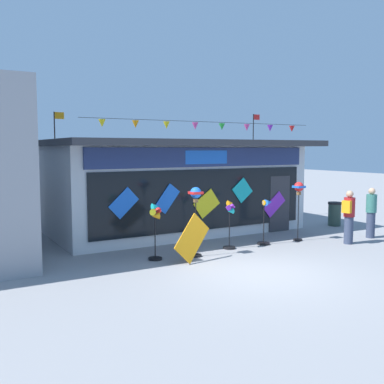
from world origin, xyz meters
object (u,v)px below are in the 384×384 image
kite_shop_building (167,184)px  wind_spinner_far_left (155,223)px  display_kite_on_ground (192,238)px  wind_spinner_right (299,194)px  person_near_camera (349,216)px  person_mid_plaza (371,212)px  wind_spinner_center_left (230,219)px  trash_bin (335,214)px  wind_spinner_center_right (266,218)px  wind_spinner_left (196,203)px

kite_shop_building → wind_spinner_far_left: size_ratio=5.92×
wind_spinner_far_left → display_kite_on_ground: wind_spinner_far_left is taller
display_kite_on_ground → kite_shop_building: bearing=69.9°
wind_spinner_right → person_near_camera: 1.67m
person_mid_plaza → wind_spinner_far_left: bearing=54.8°
kite_shop_building → wind_spinner_center_left: bearing=-90.9°
trash_bin → display_kite_on_ground: size_ratio=0.77×
trash_bin → wind_spinner_center_right: bearing=-163.9°
wind_spinner_right → person_mid_plaza: bearing=-19.6°
kite_shop_building → wind_spinner_center_right: (1.30, -4.22, -0.84)m
wind_spinner_center_left → wind_spinner_center_right: (1.36, -0.03, -0.09)m
display_kite_on_ground → wind_spinner_center_left: bearing=23.5°
trash_bin → wind_spinner_far_left: bearing=-170.8°
kite_shop_building → wind_spinner_center_right: 4.50m
display_kite_on_ground → wind_spinner_left: bearing=50.0°
wind_spinner_far_left → person_near_camera: size_ratio=0.91×
wind_spinner_center_right → person_near_camera: 2.58m
wind_spinner_far_left → wind_spinner_center_left: bearing=2.2°
wind_spinner_right → person_near_camera: wind_spinner_right is taller
kite_shop_building → wind_spinner_right: kite_shop_building is taller
wind_spinner_center_left → person_mid_plaza: person_mid_plaza is taller
wind_spinner_left → display_kite_on_ground: wind_spinner_left is taller
person_near_camera → wind_spinner_far_left: bearing=61.7°
wind_spinner_left → wind_spinner_center_left: 1.52m
kite_shop_building → wind_spinner_far_left: bearing=-120.8°
person_mid_plaza → trash_bin: bearing=-47.6°
wind_spinner_left → person_mid_plaza: 6.47m
wind_spinner_left → person_mid_plaza: (6.39, -0.71, -0.65)m
wind_spinner_far_left → display_kite_on_ground: 1.06m
wind_spinner_left → wind_spinner_center_left: bearing=12.6°
wind_spinner_center_right → person_near_camera: size_ratio=0.84×
kite_shop_building → trash_bin: 6.58m
wind_spinner_center_left → display_kite_on_ground: bearing=-156.5°
person_near_camera → person_mid_plaza: 1.45m
person_near_camera → person_mid_plaza: size_ratio=1.00×
kite_shop_building → person_mid_plaza: size_ratio=5.41×
person_mid_plaza → trash_bin: 2.43m
wind_spinner_right → trash_bin: 3.68m
wind_spinner_center_right → display_kite_on_ground: wind_spinner_center_right is taller
wind_spinner_left → wind_spinner_center_left: size_ratio=1.33×
kite_shop_building → person_near_camera: bearing=-57.1°
kite_shop_building → wind_spinner_left: size_ratio=4.71×
wind_spinner_far_left → trash_bin: 8.44m
wind_spinner_far_left → wind_spinner_left: size_ratio=0.79×
display_kite_on_ground → person_mid_plaza: bearing=-2.1°
wind_spinner_left → person_mid_plaza: bearing=-6.3°
display_kite_on_ground → trash_bin: bearing=14.9°
wind_spinner_left → wind_spinner_right: (3.95, 0.16, 0.02)m
wind_spinner_center_left → wind_spinner_right: (2.59, -0.14, 0.62)m
wind_spinner_center_left → person_mid_plaza: (5.03, -1.01, -0.05)m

